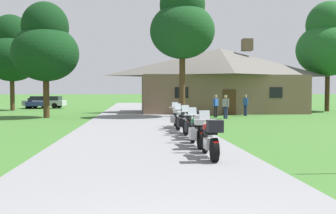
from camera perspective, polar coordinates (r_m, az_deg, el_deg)
name	(u,v)px	position (r m, az deg, el deg)	size (l,w,h in m)	color
ground_plane	(139,122)	(23.36, -4.47, -2.35)	(500.00, 500.00, 0.00)	#386628
asphalt_driveway	(140,124)	(21.37, -4.41, -2.71)	(6.40, 80.00, 0.06)	slate
motorcycle_red_nearest_to_camera	(210,138)	(10.45, 6.58, -4.83)	(0.66, 2.08, 1.30)	black
motorcycle_green_second_in_row	(198,131)	(12.50, 4.64, -3.68)	(0.74, 2.08, 1.30)	black
motorcycle_black_third_in_row	(192,125)	(14.78, 3.69, -2.74)	(0.86, 2.08, 1.30)	black
motorcycle_silver_fourth_in_row	(183,121)	(16.83, 2.36, -2.11)	(0.89, 2.08, 1.30)	black
motorcycle_yellow_farthest_in_row	(177,117)	(18.96, 1.35, -1.60)	(0.73, 2.08, 1.30)	black
stone_lodge	(220,80)	(34.42, 8.02, 4.23)	(15.13, 7.46, 6.81)	brown
bystander_blue_shirt_near_lodge	(246,104)	(29.82, 11.92, 0.46)	(0.35, 0.51, 1.69)	navy
bystander_blue_shirt_beside_signpost	(216,105)	(27.66, 7.40, 0.35)	(0.46, 0.39, 1.69)	black
bystander_gray_shirt_by_tree	(226,105)	(26.48, 8.91, 0.25)	(0.40, 0.44, 1.69)	navy
tree_left_far	(12,51)	(40.71, -23.07, 7.95)	(5.59, 5.59, 9.67)	#422D19
tree_left_near	(46,46)	(28.66, -18.44, 9.01)	(4.81, 4.81, 8.46)	#422D19
tree_by_lodge_front	(182,24)	(28.02, 2.23, 12.77)	(4.82, 4.82, 10.16)	#422D19
tree_right_of_lodge	(328,42)	(39.55, 23.55, 9.18)	(6.03, 6.03, 10.69)	#422D19
parked_silver_suv_far_left	(45,102)	(44.89, -18.49, 0.81)	(4.75, 2.25, 1.40)	#ADAFB7
parked_navy_sedan_far_left	(36,103)	(45.24, -19.75, 0.63)	(2.42, 4.42, 1.20)	navy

